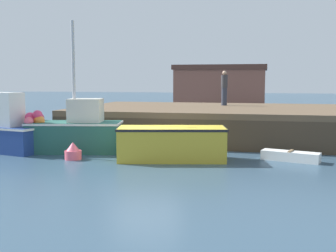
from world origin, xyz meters
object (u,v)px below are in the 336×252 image
Objects in this scene: fishing_boat_mid at (172,143)px; mooring_buoy_foreground at (73,152)px; dockworker at (224,88)px; rowboat at (290,156)px; fishing_boat_near_right at (75,131)px.

fishing_boat_mid reaches higher than mooring_buoy_foreground.
fishing_boat_mid is 2.22× the size of dockworker.
dockworker is 9.94m from mooring_buoy_foreground.
fishing_boat_mid is 6.47× the size of mooring_buoy_foreground.
fishing_boat_mid is 4.19m from rowboat.
rowboat is 7.71m from mooring_buoy_foreground.
dockworker is at bearing 82.40° from fishing_boat_mid.
fishing_boat_mid is at bearing -168.84° from rowboat.
fishing_boat_near_right reaches higher than rowboat.
dockworker is at bearing 53.95° from fishing_boat_near_right.
fishing_boat_mid is at bearing -97.60° from dockworker.
mooring_buoy_foreground is (0.63, -1.47, -0.55)m from fishing_boat_near_right.
mooring_buoy_foreground is at bearing -117.92° from dockworker.
fishing_boat_near_right is at bearing -126.05° from dockworker.
fishing_boat_near_right is at bearing 179.66° from rowboat.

